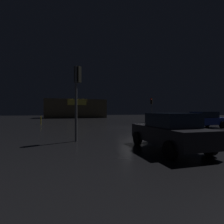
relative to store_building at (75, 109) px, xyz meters
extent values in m
plane|color=black|center=(2.60, -30.40, -2.35)|extent=(120.00, 120.00, 0.00)
cube|color=brown|center=(0.00, 0.01, 0.00)|extent=(15.03, 8.16, 4.68)
cube|color=#E5D84C|center=(0.00, -4.22, 1.44)|extent=(4.46, 0.24, 1.20)
cylinder|color=#595B60|center=(9.19, -23.07, -0.50)|extent=(0.10, 0.10, 3.69)
cube|color=black|center=(9.09, -23.18, 0.88)|extent=(0.41, 0.41, 0.93)
sphere|color=red|center=(8.98, -23.30, 1.16)|extent=(0.20, 0.20, 0.20)
sphere|color=black|center=(8.98, -23.30, 0.88)|extent=(0.20, 0.20, 0.20)
sphere|color=black|center=(8.98, -23.30, 0.60)|extent=(0.20, 0.20, 0.20)
cylinder|color=#595B60|center=(-3.81, -36.90, -0.26)|extent=(0.13, 0.13, 4.18)
cube|color=black|center=(-3.70, -36.79, 1.38)|extent=(0.41, 0.41, 0.90)
sphere|color=red|center=(-3.59, -36.67, 1.65)|extent=(0.20, 0.20, 0.20)
sphere|color=black|center=(-3.59, -36.67, 1.38)|extent=(0.20, 0.20, 0.20)
sphere|color=black|center=(-3.59, -36.67, 1.11)|extent=(0.20, 0.20, 0.20)
cube|color=black|center=(-0.22, -40.24, -1.68)|extent=(1.82, 4.18, 0.68)
cube|color=black|center=(-0.22, -40.49, -1.05)|extent=(1.58, 1.97, 0.58)
cylinder|color=black|center=(-1.02, -38.85, -2.02)|extent=(0.24, 0.65, 0.64)
cylinder|color=black|center=(0.67, -38.91, -2.02)|extent=(0.24, 0.65, 0.64)
cylinder|color=black|center=(-1.11, -41.58, -2.02)|extent=(0.24, 0.65, 0.64)
cylinder|color=black|center=(0.59, -41.63, -2.02)|extent=(0.24, 0.65, 0.64)
cube|color=navy|center=(9.06, -33.10, -1.65)|extent=(4.60, 1.99, 0.68)
cube|color=black|center=(9.12, -33.10, -1.01)|extent=(2.36, 1.68, 0.60)
cylinder|color=black|center=(10.49, -32.15, -2.00)|extent=(0.71, 0.26, 0.70)
cylinder|color=black|center=(10.59, -33.86, -2.00)|extent=(0.71, 0.26, 0.70)
cylinder|color=black|center=(7.52, -32.34, -2.00)|extent=(0.71, 0.26, 0.70)
cylinder|color=black|center=(7.63, -34.05, -2.00)|extent=(0.71, 0.26, 0.70)
cylinder|color=gold|center=(-6.70, -22.48, -1.81)|extent=(0.10, 0.10, 1.08)
cylinder|color=gold|center=(11.76, -21.29, -1.75)|extent=(0.09, 0.09, 1.19)
camera|label=1|loc=(-4.89, -46.71, -0.68)|focal=28.01mm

